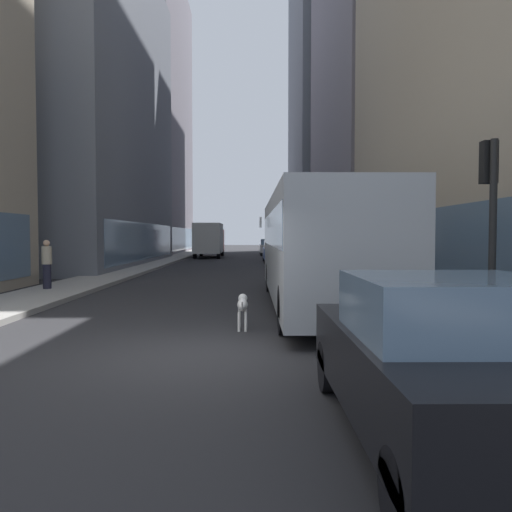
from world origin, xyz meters
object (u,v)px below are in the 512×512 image
object	(u,v)px
box_truck	(209,239)
pedestrian_in_coat	(47,264)
car_black_suv	(444,359)
transit_bus	(315,243)
car_white_van	(269,247)
dalmatian_dog	(243,305)
car_blue_hatchback	(276,251)
traffic_light_near	(491,208)

from	to	relation	value
box_truck	pedestrian_in_coat	xyz separation A→B (m)	(-3.28, -27.88, -0.66)
car_black_suv	transit_bus	bearing A→B (deg)	90.00
car_white_van	dalmatian_dog	xyz separation A→B (m)	(-2.00, -39.38, -0.31)
transit_bus	car_blue_hatchback	bearing A→B (deg)	90.00
car_white_van	car_black_suv	bearing A→B (deg)	-90.00
car_black_suv	dalmatian_dog	xyz separation A→B (m)	(-2.00, 5.89, -0.31)
pedestrian_in_coat	car_blue_hatchback	bearing A→B (deg)	65.35
pedestrian_in_coat	transit_bus	bearing A→B (deg)	-19.62
car_white_van	traffic_light_near	xyz separation A→B (m)	(2.10, -41.78, 1.61)
car_black_suv	pedestrian_in_coat	size ratio (longest dim) A/B	2.38
transit_bus	box_truck	size ratio (longest dim) A/B	1.54
transit_bus	car_black_suv	xyz separation A→B (m)	(0.00, -9.46, -0.96)
pedestrian_in_coat	box_truck	bearing A→B (deg)	83.28
traffic_light_near	dalmatian_dog	bearing A→B (deg)	149.64
car_black_suv	box_truck	bearing A→B (deg)	97.87
car_blue_hatchback	dalmatian_dog	size ratio (longest dim) A/B	4.74
dalmatian_dog	traffic_light_near	distance (m)	5.13
car_blue_hatchback	car_black_suv	world-z (taller)	same
traffic_light_near	box_truck	bearing A→B (deg)	101.75
car_blue_hatchback	car_white_van	distance (m)	13.29
dalmatian_dog	car_blue_hatchback	bearing A→B (deg)	85.61
car_black_suv	car_white_van	xyz separation A→B (m)	(0.00, 45.27, 0.00)
car_blue_hatchback	car_black_suv	bearing A→B (deg)	-90.00
dalmatian_dog	pedestrian_in_coat	bearing A→B (deg)	135.63
transit_bus	car_blue_hatchback	world-z (taller)	transit_bus
car_blue_hatchback	car_black_suv	xyz separation A→B (m)	(0.00, -31.99, -0.00)
car_white_van	dalmatian_dog	distance (m)	39.43
car_white_van	box_truck	distance (m)	7.41
car_black_suv	traffic_light_near	xyz separation A→B (m)	(2.10, 3.49, 1.61)
car_blue_hatchback	transit_bus	bearing A→B (deg)	-90.00
car_white_van	transit_bus	bearing A→B (deg)	-90.00
car_blue_hatchback	box_truck	size ratio (longest dim) A/B	0.61
pedestrian_in_coat	traffic_light_near	distance (m)	14.36
box_truck	dalmatian_dog	bearing A→B (deg)	-84.07
car_white_van	pedestrian_in_coat	xyz separation A→B (m)	(-8.88, -32.65, 0.19)
pedestrian_in_coat	car_black_suv	bearing A→B (deg)	-54.87
car_blue_hatchback	box_truck	bearing A→B (deg)	123.33
box_truck	traffic_light_near	xyz separation A→B (m)	(7.70, -37.01, 0.77)
pedestrian_in_coat	traffic_light_near	bearing A→B (deg)	-39.75
dalmatian_dog	car_black_suv	bearing A→B (deg)	-71.22
traffic_light_near	car_black_suv	bearing A→B (deg)	-121.04
car_blue_hatchback	pedestrian_in_coat	xyz separation A→B (m)	(-8.88, -19.36, 0.19)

